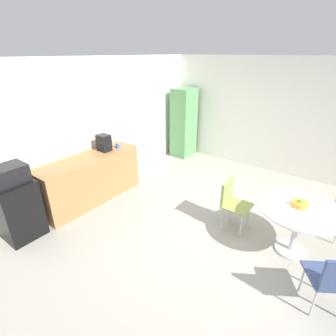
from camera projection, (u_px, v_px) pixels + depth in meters
The scene contains 13 objects.
ground_plane at pixel (228, 238), 3.99m from camera, with size 6.00×6.00×0.00m, color #9E998E.
wall_back at pixel (95, 127), 5.08m from camera, with size 6.00×0.10×2.60m, color white.
wall_side_right at pixel (291, 119), 5.63m from camera, with size 0.10×6.00×2.60m, color white.
counter_block at pixel (91, 179), 4.87m from camera, with size 2.00×0.60×0.90m, color #9E7042.
mini_fridge at pixel (18, 210), 3.88m from camera, with size 0.54×0.54×0.93m, color black.
microwave at pixel (8, 175), 3.63m from camera, with size 0.48×0.38×0.26m, color black.
locker_cabinet at pixel (184, 123), 6.85m from camera, with size 0.60×0.50×1.82m, color #599959.
round_table at pixel (299, 216), 3.49m from camera, with size 1.12×1.12×0.74m.
chair_navy at pixel (334, 278), 2.64m from camera, with size 0.58×0.58×0.83m.
chair_olive at pixel (232, 199), 4.05m from camera, with size 0.42×0.42×0.83m.
fruit_bowl at pixel (300, 204), 3.45m from camera, with size 0.22×0.22×0.11m.
mug_white at pixel (118, 145), 5.11m from camera, with size 0.13×0.08×0.09m.
coffee_maker at pixel (104, 143), 4.91m from camera, with size 0.20×0.24×0.32m, color black.
Camera 1 is at (-3.10, -1.14, 2.67)m, focal length 27.13 mm.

